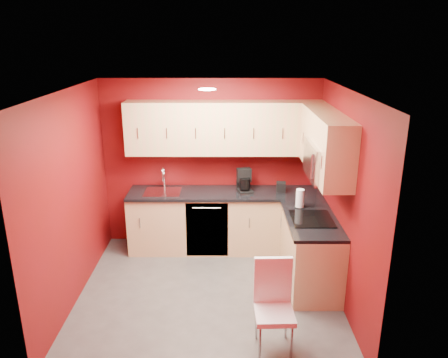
{
  "coord_description": "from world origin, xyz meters",
  "views": [
    {
      "loc": [
        0.21,
        -4.77,
        3.08
      ],
      "look_at": [
        0.19,
        0.55,
        1.32
      ],
      "focal_mm": 35.0,
      "sensor_mm": 36.0,
      "label": 1
    }
  ],
  "objects_px": {
    "napkin_holder": "(281,187)",
    "paper_towel": "(300,198)",
    "coffee_maker": "(245,181)",
    "microwave": "(325,161)",
    "dining_chair": "(274,309)",
    "sink": "(163,189)"
  },
  "relations": [
    {
      "from": "sink",
      "to": "dining_chair",
      "type": "bearing_deg",
      "value": -58.08
    },
    {
      "from": "sink",
      "to": "napkin_holder",
      "type": "distance_m",
      "value": 1.72
    },
    {
      "from": "paper_towel",
      "to": "dining_chair",
      "type": "bearing_deg",
      "value": -106.73
    },
    {
      "from": "microwave",
      "to": "napkin_holder",
      "type": "distance_m",
      "value": 1.26
    },
    {
      "from": "dining_chair",
      "to": "napkin_holder",
      "type": "bearing_deg",
      "value": 80.21
    },
    {
      "from": "sink",
      "to": "paper_towel",
      "type": "relative_size",
      "value": 2.09
    },
    {
      "from": "microwave",
      "to": "napkin_holder",
      "type": "bearing_deg",
      "value": 110.79
    },
    {
      "from": "coffee_maker",
      "to": "paper_towel",
      "type": "xyz_separation_m",
      "value": [
        0.7,
        -0.6,
        -0.04
      ]
    },
    {
      "from": "sink",
      "to": "napkin_holder",
      "type": "height_order",
      "value": "sink"
    },
    {
      "from": "napkin_holder",
      "to": "dining_chair",
      "type": "relative_size",
      "value": 0.15
    },
    {
      "from": "microwave",
      "to": "coffee_maker",
      "type": "xyz_separation_m",
      "value": [
        -0.9,
        0.99,
        -0.58
      ]
    },
    {
      "from": "sink",
      "to": "dining_chair",
      "type": "distance_m",
      "value": 2.69
    },
    {
      "from": "microwave",
      "to": "coffee_maker",
      "type": "relative_size",
      "value": 2.27
    },
    {
      "from": "coffee_maker",
      "to": "paper_towel",
      "type": "height_order",
      "value": "coffee_maker"
    },
    {
      "from": "microwave",
      "to": "napkin_holder",
      "type": "height_order",
      "value": "microwave"
    },
    {
      "from": "sink",
      "to": "napkin_holder",
      "type": "xyz_separation_m",
      "value": [
        1.72,
        -0.01,
        0.04
      ]
    },
    {
      "from": "microwave",
      "to": "dining_chair",
      "type": "relative_size",
      "value": 0.79
    },
    {
      "from": "coffee_maker",
      "to": "sink",
      "type": "bearing_deg",
      "value": 165.98
    },
    {
      "from": "napkin_holder",
      "to": "paper_towel",
      "type": "height_order",
      "value": "paper_towel"
    },
    {
      "from": "dining_chair",
      "to": "coffee_maker",
      "type": "bearing_deg",
      "value": 93.46
    },
    {
      "from": "dining_chair",
      "to": "paper_towel",
      "type": "bearing_deg",
      "value": 71.54
    },
    {
      "from": "napkin_holder",
      "to": "paper_towel",
      "type": "xyz_separation_m",
      "value": [
        0.18,
        -0.6,
        0.05
      ]
    }
  ]
}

